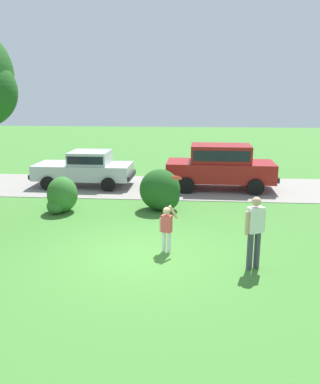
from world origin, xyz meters
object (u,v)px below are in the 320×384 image
at_px(child_thrower, 167,226).
at_px(frisbee, 177,178).
at_px(parked_suv, 220,165).
at_px(adult_onlooker, 255,229).
at_px(parked_sedan, 86,167).

bearing_deg(child_thrower, frisbee, 74.90).
xyz_separation_m(parked_suv, adult_onlooker, (0.28, -7.91, -0.09)).
bearing_deg(frisbee, parked_suv, 75.80).
bearing_deg(child_thrower, parked_sedan, 119.44).
height_order(parked_suv, adult_onlooker, parked_suv).
bearing_deg(frisbee, adult_onlooker, -40.43).
bearing_deg(frisbee, parked_sedan, 123.62).
bearing_deg(parked_suv, parked_sedan, 178.74).
distance_m(parked_suv, child_thrower, 7.32).
xyz_separation_m(child_thrower, frisbee, (0.21, 0.78, 1.09)).
bearing_deg(parked_sedan, adult_onlooker, -52.54).
bearing_deg(frisbee, child_thrower, -105.10).
bearing_deg(parked_sedan, parked_suv, -1.26).
bearing_deg(parked_suv, adult_onlooker, -87.98).
xyz_separation_m(frisbee, adult_onlooker, (1.88, -1.60, -0.83)).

